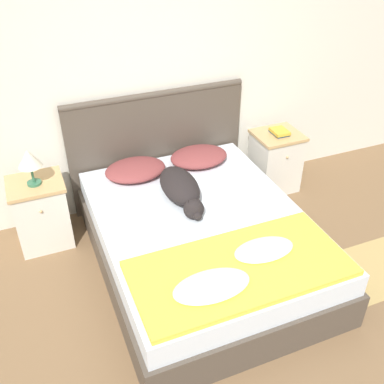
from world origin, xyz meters
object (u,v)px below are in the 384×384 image
pillow_left (135,170)px  dog (181,188)px  pillow_right (199,157)px  book_stack (279,132)px  table_lamp (29,160)px  nightstand_left (41,213)px  bed (202,241)px  nightstand_right (275,161)px

pillow_left → dog: bearing=-63.3°
pillow_right → dog: 0.59m
pillow_left → book_stack: bearing=0.0°
pillow_left → table_lamp: 0.86m
nightstand_left → pillow_left: (0.82, -0.01, 0.23)m
dog → bed: bearing=-78.6°
bed → table_lamp: table_lamp is taller
nightstand_right → book_stack: book_stack is taller
dog → nightstand_right: bearing=22.3°
bed → pillow_left: bearing=111.3°
bed → nightstand_right: 1.35m
nightstand_left → dog: 1.19m
nightstand_left → pillow_left: size_ratio=1.15×
dog → book_stack: dog is taller
dog → table_lamp: 1.17m
nightstand_right → dog: (-1.17, -0.48, 0.27)m
book_stack → table_lamp: 2.23m
pillow_left → table_lamp: size_ratio=1.72×
nightstand_left → pillow_right: (1.40, -0.01, 0.23)m
bed → book_stack: (1.11, 0.75, 0.39)m
nightstand_right → pillow_right: (-0.82, -0.01, 0.23)m
pillow_right → book_stack: 0.83m
dog → table_lamp: size_ratio=2.46×
pillow_left → book_stack: size_ratio=2.74×
bed → pillow_right: bearing=68.7°
nightstand_right → pillow_left: (-1.40, -0.01, 0.23)m
nightstand_right → pillow_left: bearing=-179.6°
nightstand_right → table_lamp: 2.28m
bed → pillow_right: size_ratio=3.86×
pillow_right → table_lamp: size_ratio=1.72×
pillow_right → table_lamp: 1.43m
dog → book_stack: bearing=21.8°
bed → book_stack: 1.40m
bed → table_lamp: size_ratio=6.65×
dog → book_stack: 1.26m
bed → dog: (-0.06, 0.29, 0.34)m
nightstand_left → nightstand_right: size_ratio=1.00×
bed → table_lamp: 1.45m
book_stack → table_lamp: size_ratio=0.63×
nightstand_right → book_stack: (0.00, -0.01, 0.32)m
nightstand_left → nightstand_right: (2.22, 0.00, 0.00)m
pillow_right → book_stack: bearing=0.1°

